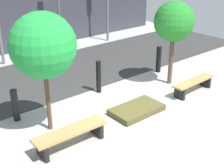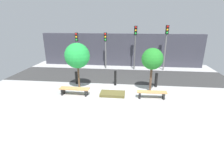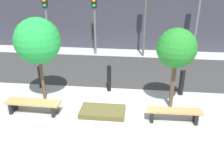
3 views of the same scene
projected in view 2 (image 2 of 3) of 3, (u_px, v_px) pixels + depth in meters
The scene contains 15 objects.
ground_plane at pixel (113, 95), 11.05m from camera, with size 18.00×18.00×0.00m, color #A1A1A1.
road_strip at pixel (118, 76), 14.90m from camera, with size 18.00×4.13×0.01m, color #313131.
building_facade at pixel (121, 50), 17.87m from camera, with size 16.20×0.50×3.23m, color #33333D.
bench_left at pixel (75, 90), 10.99m from camera, with size 1.90×0.51×0.45m.
bench_right at pixel (152, 93), 10.49m from camera, with size 1.78×0.42×0.44m.
planter_bed at pixel (113, 94), 11.01m from camera, with size 1.55×0.89×0.18m, color brown.
tree_behind_left_bench at pixel (77, 56), 11.27m from camera, with size 1.63×1.63×3.12m.
tree_behind_right_bench at pixel (152, 59), 10.81m from camera, with size 1.34×1.34×2.88m.
bollard_far_left at pixel (76, 78), 12.88m from camera, with size 0.19×0.19×0.93m, color black.
bollard_left at pixel (115, 78), 12.55m from camera, with size 0.17×0.17×1.09m, color black.
bollard_center at pixel (156, 80), 12.26m from camera, with size 0.20×0.20×1.02m, color black.
traffic_light_west at pixel (77, 44), 16.73m from camera, with size 0.28×0.27×3.38m.
traffic_light_mid_west at pixel (105, 44), 16.43m from camera, with size 0.28×0.27×3.40m.
traffic_light_mid_east at pixel (135, 40), 16.01m from camera, with size 0.28×0.27×4.00m.
traffic_light_east at pixel (166, 40), 15.71m from camera, with size 0.28×0.27×4.07m.
Camera 2 is at (1.10, -10.09, 4.43)m, focal length 28.00 mm.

